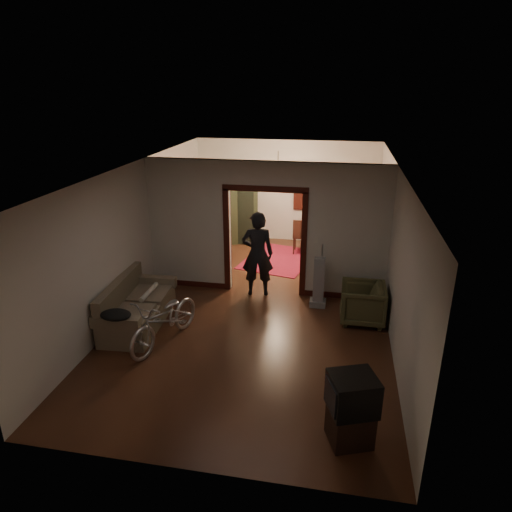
% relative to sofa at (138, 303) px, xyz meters
% --- Properties ---
extents(floor, '(5.00, 8.50, 0.01)m').
position_rel_sofa_xyz_m(floor, '(2.07, 1.12, -0.43)').
color(floor, '#331A10').
rests_on(floor, ground).
extents(ceiling, '(5.00, 8.50, 0.01)m').
position_rel_sofa_xyz_m(ceiling, '(2.07, 1.12, 2.37)').
color(ceiling, white).
rests_on(ceiling, floor).
extents(wall_back, '(5.00, 0.02, 2.80)m').
position_rel_sofa_xyz_m(wall_back, '(2.07, 5.37, 0.97)').
color(wall_back, beige).
rests_on(wall_back, floor).
extents(wall_left, '(0.02, 8.50, 2.80)m').
position_rel_sofa_xyz_m(wall_left, '(-0.43, 1.12, 0.97)').
color(wall_left, beige).
rests_on(wall_left, floor).
extents(wall_right, '(0.02, 8.50, 2.80)m').
position_rel_sofa_xyz_m(wall_right, '(4.57, 1.12, 0.97)').
color(wall_right, beige).
rests_on(wall_right, floor).
extents(partition_wall, '(5.00, 0.14, 2.80)m').
position_rel_sofa_xyz_m(partition_wall, '(2.07, 1.87, 0.97)').
color(partition_wall, beige).
rests_on(partition_wall, floor).
extents(door_casing, '(1.74, 0.20, 2.32)m').
position_rel_sofa_xyz_m(door_casing, '(2.07, 1.87, 0.67)').
color(door_casing, '#33100B').
rests_on(door_casing, floor).
extents(far_window, '(0.98, 0.06, 1.28)m').
position_rel_sofa_xyz_m(far_window, '(2.77, 5.33, 1.12)').
color(far_window, black).
rests_on(far_window, wall_back).
extents(chandelier, '(0.24, 0.24, 0.24)m').
position_rel_sofa_xyz_m(chandelier, '(2.07, 3.62, 1.92)').
color(chandelier, '#FFE0A5').
rests_on(chandelier, ceiling).
extents(light_switch, '(0.08, 0.01, 0.12)m').
position_rel_sofa_xyz_m(light_switch, '(3.12, 1.80, 0.82)').
color(light_switch, silver).
rests_on(light_switch, partition_wall).
extents(sofa, '(0.96, 1.93, 0.87)m').
position_rel_sofa_xyz_m(sofa, '(0.00, 0.00, 0.00)').
color(sofa, brown).
rests_on(sofa, floor).
extents(rolled_paper, '(0.09, 0.73, 0.09)m').
position_rel_sofa_xyz_m(rolled_paper, '(0.10, 0.30, 0.10)').
color(rolled_paper, beige).
rests_on(rolled_paper, sofa).
extents(jacket, '(0.51, 0.39, 0.15)m').
position_rel_sofa_xyz_m(jacket, '(0.05, -0.91, 0.25)').
color(jacket, black).
rests_on(jacket, sofa).
extents(bicycle, '(1.09, 1.84, 0.91)m').
position_rel_sofa_xyz_m(bicycle, '(0.74, -0.53, 0.02)').
color(bicycle, silver).
rests_on(bicycle, floor).
extents(armchair, '(0.82, 0.80, 0.74)m').
position_rel_sofa_xyz_m(armchair, '(4.08, 0.89, -0.06)').
color(armchair, '#494729').
rests_on(armchair, floor).
extents(tv_stand, '(0.63, 0.60, 0.46)m').
position_rel_sofa_xyz_m(tv_stand, '(3.84, -2.30, -0.20)').
color(tv_stand, black).
rests_on(tv_stand, floor).
extents(crt_tv, '(0.69, 0.66, 0.48)m').
position_rel_sofa_xyz_m(crt_tv, '(3.84, -2.30, 0.28)').
color(crt_tv, black).
rests_on(crt_tv, tv_stand).
extents(vacuum, '(0.38, 0.33, 1.05)m').
position_rel_sofa_xyz_m(vacuum, '(3.24, 1.36, 0.09)').
color(vacuum, gray).
rests_on(vacuum, floor).
extents(person, '(0.72, 0.53, 1.82)m').
position_rel_sofa_xyz_m(person, '(1.93, 1.70, 0.47)').
color(person, black).
rests_on(person, floor).
extents(oriental_rug, '(1.95, 2.32, 0.02)m').
position_rel_sofa_xyz_m(oriental_rug, '(2.10, 3.76, -0.43)').
color(oriental_rug, maroon).
rests_on(oriental_rug, floor).
extents(locker, '(1.04, 0.79, 1.86)m').
position_rel_sofa_xyz_m(locker, '(0.84, 4.95, 0.50)').
color(locker, '#262E1B').
rests_on(locker, floor).
extents(globe, '(0.31, 0.31, 0.31)m').
position_rel_sofa_xyz_m(globe, '(0.84, 4.95, 1.51)').
color(globe, '#1E5972').
rests_on(globe, locker).
extents(desk, '(1.08, 0.79, 0.71)m').
position_rel_sofa_xyz_m(desk, '(3.18, 4.83, -0.08)').
color(desk, black).
rests_on(desk, floor).
extents(desk_chair, '(0.51, 0.51, 0.95)m').
position_rel_sofa_xyz_m(desk_chair, '(2.62, 4.35, 0.04)').
color(desk_chair, black).
rests_on(desk_chair, floor).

